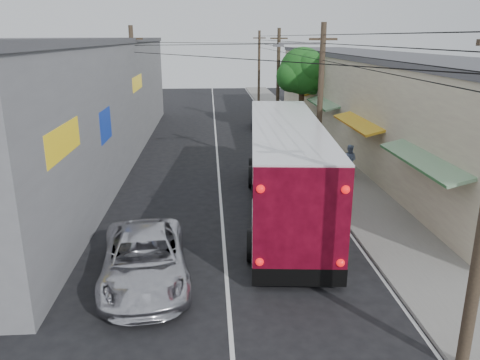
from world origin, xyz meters
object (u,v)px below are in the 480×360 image
Objects in this scene: coach_bus at (285,166)px; parked_suv at (287,145)px; jeepney at (145,259)px; pedestrian_far at (349,160)px; pedestrian_near at (336,180)px; parked_car_mid at (276,127)px; parked_car_far at (260,119)px.

parked_suv is (1.68, 9.56, -1.26)m from coach_bus.
pedestrian_far is at bearing 41.61° from jeepney.
pedestrian_near is at bearing 36.08° from jeepney.
jeepney is 1.25× the size of parked_car_mid.
parked_suv is at bearing 85.18° from coach_bus.
jeepney is at bearing -97.28° from parked_car_far.
parked_car_far is at bearing 97.96° from parked_suv.
pedestrian_far is at bearing 53.84° from coach_bus.
parked_suv reaches higher than parked_car_mid.
coach_bus reaches higher than jeepney.
pedestrian_near is at bearing 34.21° from coach_bus.
parked_car_mid is at bearing 88.36° from coach_bus.
coach_bus reaches higher than parked_car_mid.
parked_car_mid is at bearing -71.80° from parked_car_far.
parked_car_far is (1.07, 19.67, -1.34)m from coach_bus.
pedestrian_near is (1.60, -18.19, 0.19)m from parked_car_far.
coach_bus is at bearing 32.60° from pedestrian_near.
pedestrian_near is at bearing -78.45° from parked_suv.
jeepney is 1.32× the size of parked_car_far.
jeepney is at bearing -110.33° from parked_car_mid.
parked_car_far is 15.13m from pedestrian_far.
coach_bus reaches higher than parked_car_far.
parked_suv is 3.51× the size of pedestrian_near.
coach_bus is at bearing 81.80° from pedestrian_far.
pedestrian_near is (0.99, -8.08, 0.11)m from parked_suv.
parked_suv is at bearing -79.97° from parked_car_far.
jeepney is 3.65× the size of pedestrian_near.
parked_suv reaches higher than parked_car_far.
parked_suv is 6.22m from parked_car_mid.
pedestrian_far is (4.29, 4.89, -1.07)m from coach_bus.
jeepney is at bearing 46.47° from pedestrian_near.
pedestrian_near reaches higher than parked_suv.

